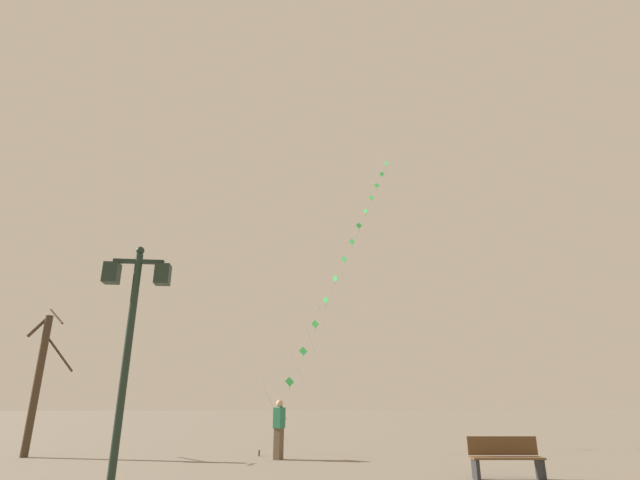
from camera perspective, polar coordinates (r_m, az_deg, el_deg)
The scene contains 6 objects.
ground_plane at distance 21.73m, azimuth -7.07°, elevation -23.06°, with size 160.00×160.00×0.00m, color #756B5B.
twin_lantern_lamp_post at distance 9.84m, azimuth -21.66°, elevation -8.57°, with size 1.25×0.28×4.59m.
kite_train at distance 23.49m, azimuth 3.22°, elevation -1.60°, with size 7.73×10.60×16.62m.
kite_flyer at distance 15.70m, azimuth -4.93°, elevation -21.49°, with size 0.43×0.61×1.71m.
bare_tree at distance 18.69m, azimuth -30.72°, elevation -14.14°, with size 1.40×1.66×4.67m.
park_bench at distance 12.52m, azimuth 21.39°, elevation -23.15°, with size 1.64×0.62×0.89m.
Camera 1 is at (-0.04, -1.67, 1.65)m, focal length 26.67 mm.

